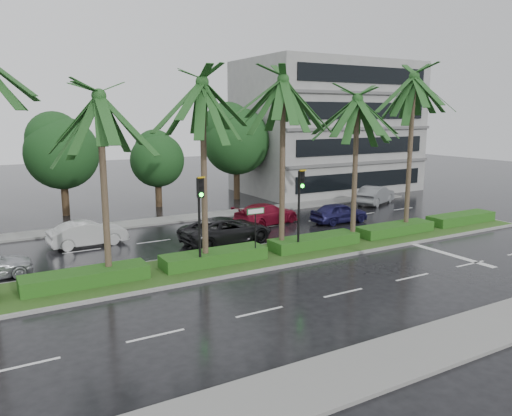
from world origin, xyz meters
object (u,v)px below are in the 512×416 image
street_sign (256,221)px  car_darkgrey (227,230)px  signal_median_left (200,210)px  car_grey (375,195)px  car_white (88,233)px  car_red (266,214)px  car_blue (339,213)px

street_sign → car_darkgrey: size_ratio=0.48×
signal_median_left → car_grey: (19.53, 9.31, -2.24)m
signal_median_left → street_sign: (3.00, 0.18, -0.87)m
car_darkgrey → street_sign: bearing=167.6°
car_white → car_grey: size_ratio=0.92×
car_white → car_red: bearing=-95.2°
signal_median_left → car_blue: 13.78m
signal_median_left → street_sign: bearing=3.5°
car_red → car_grey: car_grey is taller
car_white → car_red: size_ratio=0.88×
signal_median_left → car_darkgrey: 6.00m
car_darkgrey → car_white: bearing=58.8°
street_sign → car_white: size_ratio=0.61×
street_sign → car_darkgrey: (0.50, 4.14, -1.37)m
car_blue → car_grey: (7.03, 3.99, 0.07)m
car_white → car_red: car_white is taller
signal_median_left → street_sign: signal_median_left is taller
signal_median_left → car_white: bearing=114.1°
signal_median_left → car_blue: signal_median_left is taller
car_white → car_darkgrey: (6.94, -3.34, 0.05)m
car_white → car_blue: size_ratio=1.05×
car_white → car_grey: bearing=-89.6°
signal_median_left → car_grey: 21.75m
car_white → car_blue: car_white is taller
car_darkgrey → car_blue: 9.05m
car_darkgrey → car_blue: (9.00, 0.99, -0.06)m
signal_median_left → car_red: (8.00, 7.36, -2.30)m
car_white → street_sign: bearing=-143.0°
car_grey → car_red: bearing=75.0°
car_grey → signal_median_left: bearing=90.8°
car_white → car_darkgrey: car_darkgrey is taller
street_sign → signal_median_left: bearing=-176.5°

